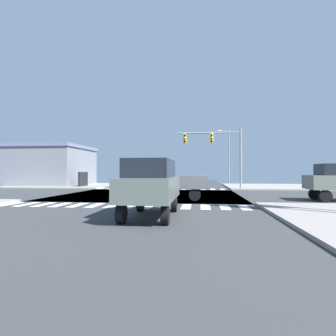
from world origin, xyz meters
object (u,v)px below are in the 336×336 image
at_px(bank_building, 39,166).
at_px(street_lamp, 227,152).
at_px(suv_middle_3, 151,183).
at_px(sedan_farside_1, 154,175).
at_px(traffic_signal_mast, 215,145).
at_px(suv_queued_1, 161,174).
at_px(pickup_crossing_1, 166,180).

bearing_deg(bank_building, street_lamp, 14.09).
height_order(bank_building, suv_middle_3, bank_building).
relative_size(street_lamp, suv_middle_3, 1.72).
distance_m(bank_building, sedan_farside_1, 22.01).
relative_size(traffic_signal_mast, suv_queued_1, 1.42).
height_order(street_lamp, suv_queued_1, street_lamp).
bearing_deg(street_lamp, suv_middle_3, -101.15).
bearing_deg(suv_middle_3, traffic_signal_mast, 78.75).
relative_size(sedan_farside_1, suv_middle_3, 0.93).
height_order(traffic_signal_mast, bank_building, traffic_signal_mast).
distance_m(bank_building, pickup_crossing_1, 25.07).
bearing_deg(suv_middle_3, sedan_farside_1, 99.57).
bearing_deg(traffic_signal_mast, suv_queued_1, 120.00).
relative_size(street_lamp, sedan_farside_1, 1.84).
relative_size(traffic_signal_mast, street_lamp, 0.83).
distance_m(street_lamp, suv_middle_3, 30.50).
relative_size(street_lamp, bank_building, 0.56).
height_order(pickup_crossing_1, suv_queued_1, pickup_crossing_1).
bearing_deg(traffic_signal_mast, suv_middle_3, -101.25).
xyz_separation_m(street_lamp, suv_middle_3, (-5.86, -29.74, -3.35)).
distance_m(traffic_signal_mast, suv_middle_3, 18.26).
height_order(traffic_signal_mast, pickup_crossing_1, traffic_signal_mast).
bearing_deg(street_lamp, suv_queued_1, 174.83).
distance_m(street_lamp, suv_queued_1, 10.45).
distance_m(sedan_farside_1, pickup_crossing_1, 34.89).
relative_size(suv_queued_1, suv_middle_3, 1.00).
bearing_deg(bank_building, sedan_farside_1, 55.55).
distance_m(street_lamp, sedan_farside_1, 17.80).
relative_size(traffic_signal_mast, pickup_crossing_1, 1.28).
xyz_separation_m(traffic_signal_mast, suv_queued_1, (-7.51, 13.00, -3.23)).
height_order(street_lamp, pickup_crossing_1, street_lamp).
bearing_deg(street_lamp, sedan_farside_1, 137.56).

